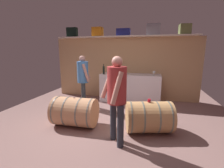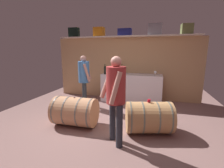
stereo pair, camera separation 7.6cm
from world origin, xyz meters
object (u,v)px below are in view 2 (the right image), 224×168
at_px(toolcase_black, 74,32).
at_px(tasting_cup, 149,101).
at_px(wine_barrel_far, 75,111).
at_px(winemaker_pouring, 84,76).
at_px(toolcase_grey, 155,29).
at_px(work_cabinet, 131,88).
at_px(wine_bottle_amber, 122,69).
at_px(wine_bottle_dark, 105,70).
at_px(visitor_tasting, 116,92).
at_px(toolcase_orange, 99,32).
at_px(toolcase_olive, 187,29).
at_px(toolcase_navy, 125,32).
at_px(wine_glass, 155,72).
at_px(wine_barrel_near, 149,117).

height_order(toolcase_black, tasting_cup, toolcase_black).
distance_m(wine_barrel_far, winemaker_pouring, 1.41).
bearing_deg(toolcase_grey, winemaker_pouring, -148.31).
height_order(toolcase_grey, work_cabinet, toolcase_grey).
xyz_separation_m(wine_bottle_amber, tasting_cup, (0.98, -2.09, -0.37)).
bearing_deg(toolcase_grey, tasting_cup, -87.56).
relative_size(wine_bottle_amber, tasting_cup, 4.88).
height_order(toolcase_black, wine_bottle_dark, toolcase_black).
height_order(tasting_cup, visitor_tasting, visitor_tasting).
bearing_deg(wine_bottle_amber, toolcase_black, 176.43).
xyz_separation_m(wine_bottle_dark, winemaker_pouring, (-0.44, -0.63, -0.12)).
relative_size(toolcase_orange, toolcase_olive, 1.08).
relative_size(wine_bottle_dark, tasting_cup, 5.14).
bearing_deg(tasting_cup, toolcase_navy, 112.82).
bearing_deg(wine_glass, tasting_cup, -93.25).
relative_size(wine_barrel_near, tasting_cup, 16.49).
relative_size(tasting_cup, winemaker_pouring, 0.04).
xyz_separation_m(toolcase_orange, winemaker_pouring, (-0.11, -1.06, -1.35)).
bearing_deg(toolcase_olive, wine_glass, -158.15).
bearing_deg(wine_bottle_dark, work_cabinet, 13.84).
xyz_separation_m(toolcase_black, wine_glass, (2.85, -0.39, -1.28)).
bearing_deg(toolcase_olive, wine_barrel_near, -115.80).
height_order(work_cabinet, wine_bottle_dark, wine_bottle_dark).
distance_m(wine_bottle_amber, wine_glass, 1.12).
xyz_separation_m(work_cabinet, tasting_cup, (0.63, -1.98, 0.22)).
bearing_deg(wine_glass, wine_bottle_amber, 165.72).
distance_m(toolcase_navy, winemaker_pouring, 1.96).
distance_m(toolcase_orange, wine_barrel_far, 3.02).
xyz_separation_m(work_cabinet, wine_bottle_amber, (-0.34, 0.11, 0.59)).
height_order(toolcase_grey, wine_barrel_far, toolcase_grey).
relative_size(toolcase_grey, winemaker_pouring, 0.27).
xyz_separation_m(toolcase_navy, toolcase_olive, (1.86, 0.00, 0.03)).
relative_size(toolcase_navy, wine_glass, 2.87).
height_order(wine_bottle_amber, wine_barrel_far, wine_bottle_amber).
xyz_separation_m(toolcase_olive, wine_barrel_near, (-0.92, -2.20, -1.96)).
distance_m(work_cabinet, wine_glass, 0.94).
distance_m(toolcase_black, toolcase_navy, 1.82).
bearing_deg(tasting_cup, wine_bottle_amber, 115.12).
bearing_deg(wine_bottle_dark, visitor_tasting, -68.40).
height_order(work_cabinet, wine_barrel_far, work_cabinet).
distance_m(toolcase_grey, toolcase_olive, 0.91).
relative_size(work_cabinet, tasting_cup, 30.70).
distance_m(toolcase_orange, wine_bottle_dark, 1.34).
xyz_separation_m(toolcase_grey, wine_barrel_near, (-0.01, -2.20, -1.98)).
xyz_separation_m(toolcase_navy, winemaker_pouring, (-0.99, -1.06, -1.31)).
distance_m(wine_glass, tasting_cup, 1.85).
xyz_separation_m(toolcase_orange, toolcase_olive, (2.74, 0.00, 0.00)).
relative_size(toolcase_black, toolcase_grey, 0.87).
distance_m(toolcase_grey, work_cabinet, 1.97).
height_order(toolcase_olive, wine_barrel_near, toolcase_olive).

